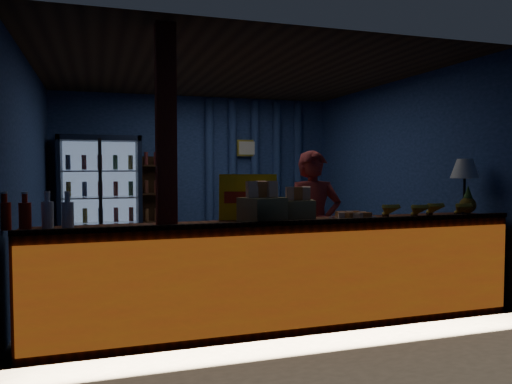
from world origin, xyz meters
The scene contains 19 objects.
ground centered at (0.00, 0.00, 0.00)m, with size 4.60×4.60×0.00m, color #515154.
room_walls centered at (0.00, 0.00, 1.57)m, with size 4.60×4.60×4.60m.
counter centered at (0.00, -1.91, 0.48)m, with size 4.40×0.57×0.99m.
support_post centered at (-1.05, -1.90, 1.30)m, with size 0.16×0.16×2.60m, color maroon.
beverage_cooler centered at (-1.55, 1.92, 0.93)m, with size 1.20×0.62×1.90m.
bottle_shelf centered at (-0.70, 2.06, 0.79)m, with size 0.50×0.28×1.60m.
curtain_folds centered at (1.00, 2.14, 1.30)m, with size 1.74×0.14×2.50m.
framed_picture centered at (0.85, 2.10, 1.75)m, with size 0.36×0.04×0.28m.
shopkeeper centered at (0.56, -1.28, 0.80)m, with size 0.59×0.38×1.61m, color maroon.
green_chair centered at (1.73, 1.36, 0.28)m, with size 0.60×0.62×0.56m, color #62C574.
side_table centered at (0.95, 1.54, 0.28)m, with size 0.73×0.63×0.67m.
yellow_sign centered at (-0.28, -1.70, 1.16)m, with size 0.53×0.25×0.42m.
soda_bottles centered at (-2.05, -1.83, 1.07)m, with size 0.55×0.17×0.30m.
snack_box_left centered at (-0.23, -1.96, 1.08)m, with size 0.43×0.39×0.37m.
snack_box_centre centered at (0.13, -1.89, 1.06)m, with size 0.35×0.32×0.31m.
pastry_tray centered at (0.65, -1.95, 0.97)m, with size 0.45×0.45×0.07m.
banana_bunches centered at (1.40, -1.99, 1.03)m, with size 0.97×0.28×0.16m.
table_lamp centered at (2.05, -1.77, 1.40)m, with size 0.29×0.29×0.57m.
pineapple centered at (2.05, -1.82, 1.07)m, with size 0.17×0.17×0.29m.
Camera 1 is at (-1.60, -6.04, 1.45)m, focal length 35.00 mm.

